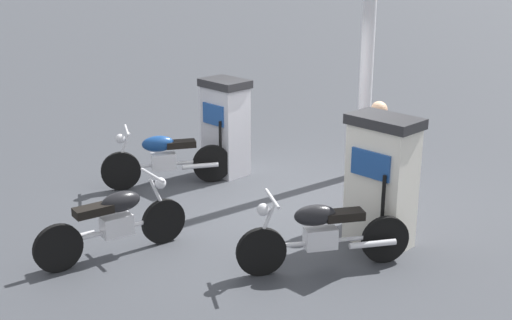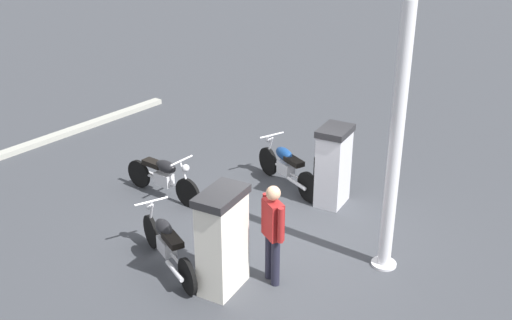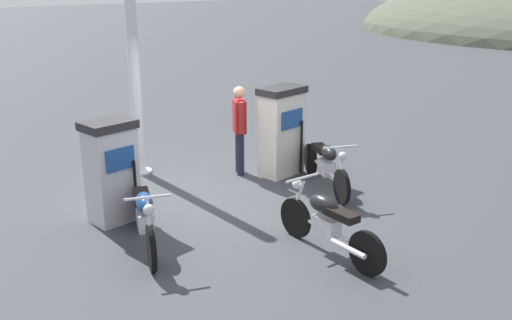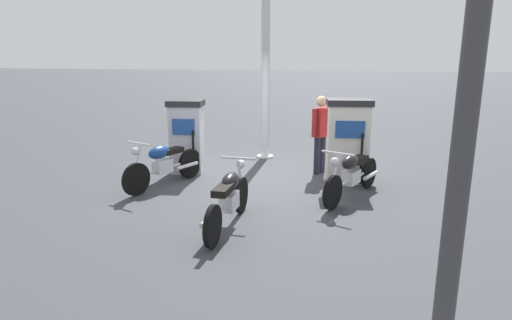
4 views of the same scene
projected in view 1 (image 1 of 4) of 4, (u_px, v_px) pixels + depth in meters
The scene contains 8 objects.
ground_plane at pixel (284, 206), 9.53m from camera, with size 120.00×120.00×0.00m, color #383A3F.
fuel_pump_near at pixel (225, 126), 10.61m from camera, with size 0.60×0.77×1.52m.
fuel_pump_far at pixel (381, 180), 8.12m from camera, with size 0.60×0.90×1.61m.
motorcycle_near_pump at pixel (165, 158), 10.15m from camera, with size 1.84×0.91×0.93m.
motorcycle_far_pump at pixel (322, 233), 7.57m from camera, with size 1.87×0.99×0.92m.
motorcycle_extra at pixel (115, 221), 7.89m from camera, with size 1.89×0.56×0.92m.
attendant_person at pixel (376, 153), 8.80m from camera, with size 0.54×0.35×1.61m.
canopy_support_pole at pixel (368, 48), 10.20m from camera, with size 0.40×0.40×4.15m.
Camera 1 is at (5.67, 6.82, 3.57)m, focal length 47.61 mm.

